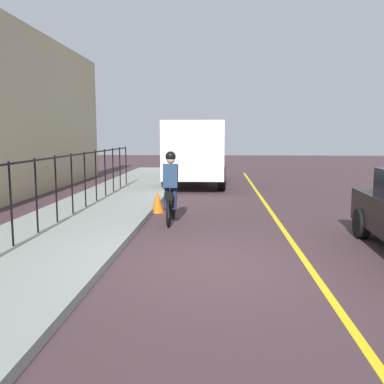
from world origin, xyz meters
name	(u,v)px	position (x,y,z in m)	size (l,w,h in m)	color
ground_plane	(215,265)	(0.00, 0.00, 0.00)	(80.00, 80.00, 0.00)	#422E33
lane_line_centre	(309,266)	(0.00, -1.60, 0.00)	(36.00, 0.12, 0.01)	yellow
sidewalk	(24,257)	(0.00, 3.40, 0.07)	(40.00, 3.20, 0.15)	gray
iron_fence	(24,185)	(1.00, 3.80, 1.25)	(18.93, 0.04, 1.60)	black
cyclist_lead	(171,188)	(3.43, 1.14, 0.91)	(1.71, 0.36, 1.83)	black
box_truck_background	(196,150)	(11.86, 0.95, 1.55)	(6.74, 2.60, 2.78)	silver
traffic_cone_near	(157,202)	(4.90, 1.69, 0.32)	(0.36, 0.36, 0.65)	orange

